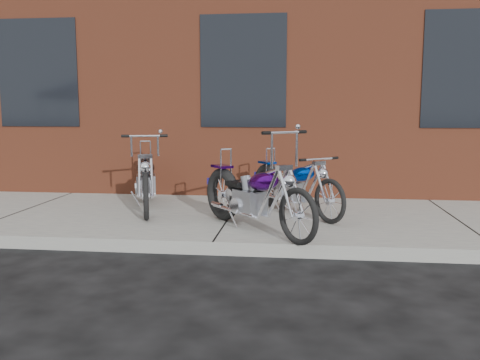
# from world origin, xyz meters

# --- Properties ---
(ground) EXTENTS (120.00, 120.00, 0.00)m
(ground) POSITION_xyz_m (0.00, 0.00, 0.00)
(ground) COLOR black
(ground) RESTS_ON ground
(sidewalk) EXTENTS (22.00, 3.00, 0.15)m
(sidewalk) POSITION_xyz_m (0.00, 1.50, 0.07)
(sidewalk) COLOR gray
(sidewalk) RESTS_ON ground
(building_brick) EXTENTS (22.00, 10.00, 8.00)m
(building_brick) POSITION_xyz_m (0.00, 8.00, 4.00)
(building_brick) COLOR brown
(building_brick) RESTS_ON ground
(chopper_purple) EXTENTS (1.48, 1.69, 1.21)m
(chopper_purple) POSITION_xyz_m (0.39, 0.60, 0.54)
(chopper_purple) COLOR black
(chopper_purple) RESTS_ON sidewalk
(chopper_blue) EXTENTS (1.30, 1.64, 0.87)m
(chopper_blue) POSITION_xyz_m (0.85, 1.67, 0.51)
(chopper_blue) COLOR black
(chopper_blue) RESTS_ON sidewalk
(chopper_third) EXTENTS (0.79, 2.11, 1.10)m
(chopper_third) POSITION_xyz_m (-1.29, 1.79, 0.54)
(chopper_third) COLOR black
(chopper_third) RESTS_ON sidewalk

